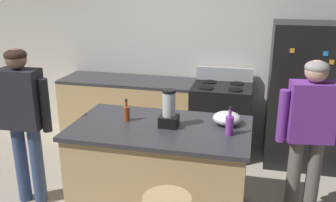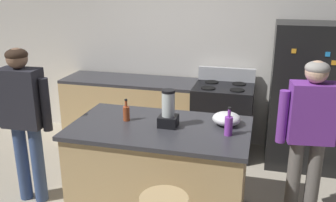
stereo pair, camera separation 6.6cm
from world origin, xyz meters
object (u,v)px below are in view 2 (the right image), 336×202
object	(u,v)px
kitchen_island	(160,170)
person_by_sink_right	(310,128)
bottle_soda	(229,125)
mixing_bowl	(227,119)
blender_appliance	(168,111)
bottle_cooking_sauce	(126,113)
person_by_island_left	(24,112)
refrigerator	(308,96)
stove_range	(222,119)

from	to	relation	value
kitchen_island	person_by_sink_right	xyz separation A→B (m)	(1.34, 0.27, 0.48)
kitchen_island	bottle_soda	bearing A→B (deg)	-4.65
kitchen_island	mixing_bowl	bearing A→B (deg)	17.92
blender_appliance	bottle_soda	size ratio (longest dim) A/B	1.37
bottle_cooking_sauce	person_by_sink_right	bearing A→B (deg)	7.32
bottle_cooking_sauce	blender_appliance	bearing A→B (deg)	-5.10
person_by_island_left	refrigerator	bearing A→B (deg)	29.77
person_by_sink_right	mixing_bowl	size ratio (longest dim) A/B	5.90
refrigerator	person_by_sink_right	bearing A→B (deg)	-95.04
person_by_island_left	bottle_soda	size ratio (longest dim) A/B	6.32
mixing_bowl	kitchen_island	bearing A→B (deg)	-162.08
bottle_soda	refrigerator	bearing A→B (deg)	62.37
stove_range	person_by_sink_right	xyz separation A→B (m)	(0.92, -1.25, 0.47)
kitchen_island	stove_range	world-z (taller)	stove_range
person_by_sink_right	bottle_cooking_sauce	distance (m)	1.71
stove_range	blender_appliance	distance (m)	1.66
stove_range	bottle_soda	xyz separation A→B (m)	(0.21, -1.58, 0.55)
person_by_island_left	person_by_sink_right	world-z (taller)	person_by_island_left
blender_appliance	bottle_soda	bearing A→B (deg)	-7.20
stove_range	bottle_cooking_sauce	bearing A→B (deg)	-117.73
bottle_cooking_sauce	person_by_island_left	bearing A→B (deg)	-170.63
person_by_sink_right	refrigerator	bearing A→B (deg)	84.96
refrigerator	blender_appliance	xyz separation A→B (m)	(-1.37, -1.48, 0.20)
blender_appliance	kitchen_island	bearing A→B (deg)	-166.08
kitchen_island	person_by_island_left	bearing A→B (deg)	-175.37
kitchen_island	bottle_cooking_sauce	bearing A→B (deg)	170.75
kitchen_island	mixing_bowl	size ratio (longest dim) A/B	6.28
refrigerator	person_by_sink_right	world-z (taller)	refrigerator
refrigerator	bottle_soda	bearing A→B (deg)	-117.63
person_by_sink_right	bottle_soda	size ratio (longest dim) A/B	6.10
refrigerator	mixing_bowl	world-z (taller)	refrigerator
person_by_island_left	bottle_soda	xyz separation A→B (m)	(2.00, 0.06, 0.04)
stove_range	bottle_soda	bearing A→B (deg)	-82.25
blender_appliance	bottle_cooking_sauce	world-z (taller)	blender_appliance
kitchen_island	refrigerator	size ratio (longest dim) A/B	0.94
person_by_island_left	kitchen_island	bearing A→B (deg)	4.63
person_by_island_left	bottle_cooking_sauce	world-z (taller)	person_by_island_left
person_by_sink_right	blender_appliance	bearing A→B (deg)	-168.59
bottle_cooking_sauce	mixing_bowl	bearing A→B (deg)	8.14
kitchen_island	person_by_island_left	xyz separation A→B (m)	(-1.37, -0.11, 0.51)
person_by_sink_right	blender_appliance	size ratio (longest dim) A/B	4.47
refrigerator	mixing_bowl	size ratio (longest dim) A/B	6.65
person_by_island_left	mixing_bowl	xyz separation A→B (m)	(1.96, 0.30, 0.01)
stove_range	kitchen_island	bearing A→B (deg)	-105.45
person_by_island_left	person_by_sink_right	bearing A→B (deg)	8.09
blender_appliance	mixing_bowl	size ratio (longest dim) A/B	1.32
stove_range	bottle_soda	size ratio (longest dim) A/B	4.33
kitchen_island	stove_range	bearing A→B (deg)	74.55
kitchen_island	refrigerator	distance (m)	2.13
refrigerator	person_by_island_left	bearing A→B (deg)	-150.23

